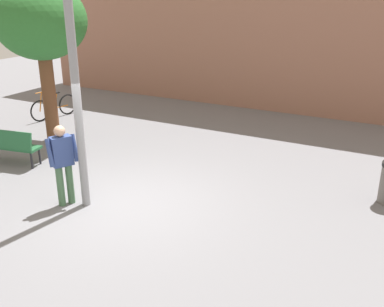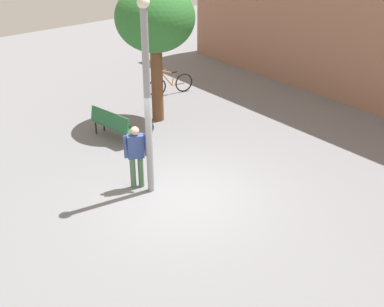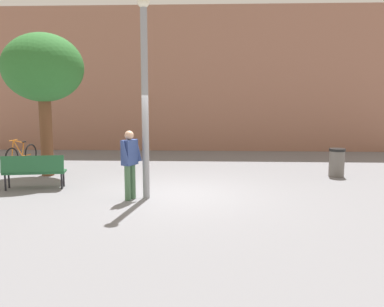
% 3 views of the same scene
% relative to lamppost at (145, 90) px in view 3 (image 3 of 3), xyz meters
% --- Properties ---
extents(ground_plane, '(36.00, 36.00, 0.00)m').
position_rel_lamppost_xyz_m(ground_plane, '(0.73, 0.43, -2.62)').
color(ground_plane, slate).
extents(building_facade, '(18.89, 2.00, 6.34)m').
position_rel_lamppost_xyz_m(building_facade, '(0.73, 9.70, 0.55)').
color(building_facade, '#9E6B56').
rests_on(building_facade, ground_plane).
extents(lamppost, '(0.28, 0.28, 4.77)m').
position_rel_lamppost_xyz_m(lamppost, '(0.00, 0.00, 0.00)').
color(lamppost, gray).
rests_on(lamppost, ground_plane).
extents(person_by_lamppost, '(0.47, 0.63, 1.67)m').
position_rel_lamppost_xyz_m(person_by_lamppost, '(-0.36, -0.17, -1.65)').
color(person_by_lamppost, '#47704C').
rests_on(person_by_lamppost, ground_plane).
extents(park_bench, '(1.66, 0.75, 0.92)m').
position_rel_lamppost_xyz_m(park_bench, '(-3.14, 0.82, -2.07)').
color(park_bench, '#236038').
rests_on(park_bench, ground_plane).
extents(plaza_tree, '(2.43, 2.43, 4.36)m').
position_rel_lamppost_xyz_m(plaza_tree, '(-3.53, 2.75, 0.65)').
color(plaza_tree, brown).
rests_on(plaza_tree, ground_plane).
extents(bicycle_orange, '(0.37, 1.79, 0.97)m').
position_rel_lamppost_xyz_m(bicycle_orange, '(-5.16, 4.48, -2.23)').
color(bicycle_orange, black).
rests_on(bicycle_orange, ground_plane).
extents(trash_bin, '(0.49, 0.49, 0.87)m').
position_rel_lamppost_xyz_m(trash_bin, '(5.45, 2.97, -2.18)').
color(trash_bin, '#66605B').
rests_on(trash_bin, ground_plane).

